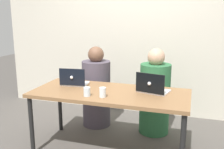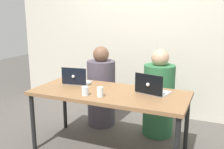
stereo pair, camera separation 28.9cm
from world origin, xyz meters
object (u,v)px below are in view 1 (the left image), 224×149
at_px(laptop_back_right, 152,88).
at_px(person_on_right, 155,96).
at_px(person_on_left, 96,91).
at_px(water_glass_center, 103,93).
at_px(laptop_back_left, 74,81).
at_px(water_glass_left, 87,92).

bearing_deg(laptop_back_right, person_on_right, -71.67).
relative_size(person_on_left, laptop_back_right, 3.03).
height_order(laptop_back_right, water_glass_center, laptop_back_right).
bearing_deg(person_on_left, person_on_right, -172.26).
bearing_deg(person_on_right, laptop_back_left, 19.65).
bearing_deg(laptop_back_left, person_on_right, -156.78).
distance_m(person_on_left, person_on_right, 0.83).
xyz_separation_m(laptop_back_right, water_glass_center, (-0.47, -0.31, -0.01)).
xyz_separation_m(laptop_back_right, water_glass_left, (-0.64, -0.33, -0.01)).
bearing_deg(laptop_back_right, water_glass_left, 40.62).
bearing_deg(water_glass_left, person_on_right, 55.97).
bearing_deg(water_glass_center, laptop_back_right, 33.22).
distance_m(laptop_back_left, water_glass_center, 0.59).
distance_m(laptop_back_right, laptop_back_left, 0.96).
bearing_deg(person_on_left, water_glass_left, 112.40).
relative_size(person_on_right, laptop_back_right, 3.05).
relative_size(person_on_left, person_on_right, 0.99).
xyz_separation_m(person_on_left, person_on_right, (0.83, 0.00, 0.00)).
bearing_deg(person_on_left, water_glass_center, 122.57).
bearing_deg(water_glass_left, laptop_back_right, 27.08).
relative_size(laptop_back_right, water_glass_center, 3.62).
relative_size(person_on_left, water_glass_center, 10.97).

